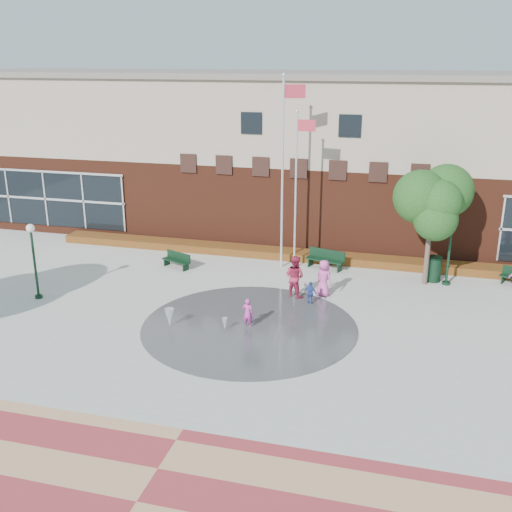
% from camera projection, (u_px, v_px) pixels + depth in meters
% --- Properties ---
extents(ground, '(120.00, 120.00, 0.00)m').
position_uv_depth(ground, '(226.00, 363.00, 20.57)').
color(ground, '#666056').
rests_on(ground, ground).
extents(plaza_concrete, '(46.00, 18.00, 0.01)m').
position_uv_depth(plaza_concrete, '(256.00, 317.00, 24.23)').
color(plaza_concrete, '#A8A8A0').
rests_on(plaza_concrete, ground).
extents(paver_band, '(46.00, 6.00, 0.01)m').
position_uv_depth(paver_band, '(136.00, 502.00, 14.15)').
color(paver_band, '#992F34').
rests_on(paver_band, ground).
extents(splash_pad, '(8.40, 8.40, 0.01)m').
position_uv_depth(splash_pad, '(249.00, 327.00, 23.32)').
color(splash_pad, '#383A3D').
rests_on(splash_pad, ground).
extents(library_building, '(44.40, 10.40, 9.20)m').
position_uv_depth(library_building, '(315.00, 153.00, 35.12)').
color(library_building, '#572516').
rests_on(library_building, ground).
extents(flower_bed, '(26.00, 1.20, 0.40)m').
position_uv_depth(flower_bed, '(293.00, 259.00, 31.20)').
color(flower_bed, '#9C130C').
rests_on(flower_bed, ground).
extents(flagpole_left, '(1.05, 0.41, 9.33)m').
position_uv_depth(flagpole_left, '(284.00, 164.00, 28.31)').
color(flagpole_left, white).
rests_on(flagpole_left, ground).
extents(flagpole_right, '(0.95, 0.16, 7.72)m').
position_uv_depth(flagpole_right, '(297.00, 183.00, 28.41)').
color(flagpole_right, white).
rests_on(flagpole_right, ground).
extents(lamp_left, '(0.35, 0.35, 3.35)m').
position_uv_depth(lamp_left, '(33.00, 253.00, 25.44)').
color(lamp_left, black).
rests_on(lamp_left, ground).
extents(lamp_right, '(0.40, 0.40, 3.80)m').
position_uv_depth(lamp_right, '(451.00, 236.00, 26.89)').
color(lamp_right, black).
rests_on(lamp_right, ground).
extents(bench_left, '(1.63, 1.02, 0.80)m').
position_uv_depth(bench_left, '(176.00, 263.00, 29.72)').
color(bench_left, black).
rests_on(bench_left, ground).
extents(bench_mid, '(1.99, 1.06, 0.96)m').
position_uv_depth(bench_mid, '(325.00, 263.00, 29.60)').
color(bench_mid, black).
rests_on(bench_mid, ground).
extents(trash_can, '(0.73, 0.73, 1.20)m').
position_uv_depth(trash_can, '(434.00, 269.00, 27.88)').
color(trash_can, black).
rests_on(trash_can, ground).
extents(tree_mid, '(3.17, 3.17, 5.36)m').
position_uv_depth(tree_mid, '(432.00, 202.00, 26.47)').
color(tree_mid, '#49382F').
rests_on(tree_mid, ground).
extents(water_jet_a, '(0.38, 0.38, 0.73)m').
position_uv_depth(water_jet_a, '(170.00, 327.00, 23.31)').
color(water_jet_a, white).
rests_on(water_jet_a, ground).
extents(water_jet_b, '(0.22, 0.22, 0.50)m').
position_uv_depth(water_jet_b, '(225.00, 331.00, 22.99)').
color(water_jet_b, white).
rests_on(water_jet_b, ground).
extents(child_splash, '(0.45, 0.30, 1.20)m').
position_uv_depth(child_splash, '(248.00, 313.00, 23.13)').
color(child_splash, '#C7389F').
rests_on(child_splash, ground).
extents(adult_red, '(1.12, 1.01, 1.89)m').
position_uv_depth(adult_red, '(295.00, 277.00, 25.97)').
color(adult_red, '#AE2546').
rests_on(adult_red, ground).
extents(adult_pink, '(0.96, 0.86, 1.65)m').
position_uv_depth(adult_pink, '(324.00, 278.00, 26.12)').
color(adult_pink, '#D54DA2').
rests_on(adult_pink, ground).
extents(child_blue, '(0.64, 0.43, 1.02)m').
position_uv_depth(child_blue, '(311.00, 293.00, 25.30)').
color(child_blue, '#30459E').
rests_on(child_blue, ground).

